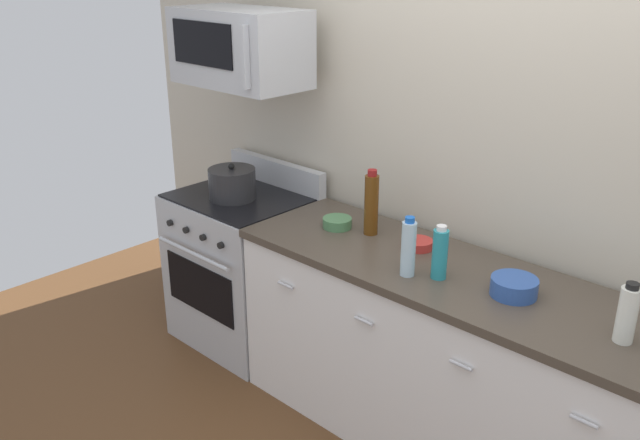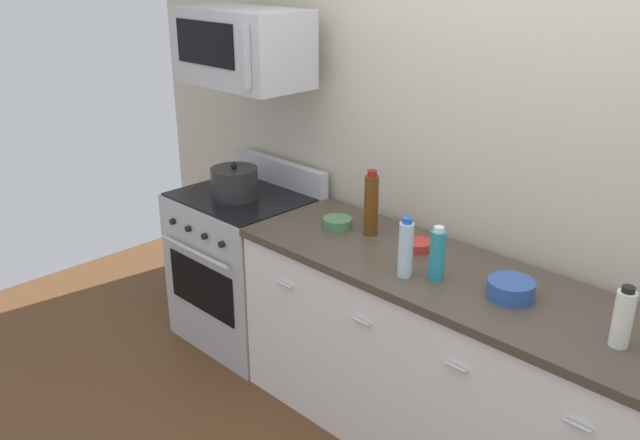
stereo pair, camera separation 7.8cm
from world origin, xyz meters
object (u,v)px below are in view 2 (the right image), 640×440
at_px(bottle_wine_amber, 371,204).
at_px(bottle_vinegar_white, 623,318).
at_px(stockpot, 235,183).
at_px(bowl_green_glaze, 337,223).
at_px(bottle_dish_soap, 437,255).
at_px(bottle_water_clear, 406,249).
at_px(range_oven, 246,266).
at_px(bowl_red_small, 417,245).
at_px(bowl_blue_mixing, 511,289).
at_px(microwave, 242,47).

distance_m(bottle_wine_amber, bottle_vinegar_white, 1.30).
xyz_separation_m(bottle_vinegar_white, stockpot, (-2.18, 0.00, -0.02)).
bearing_deg(bowl_green_glaze, bottle_dish_soap, -10.00).
bearing_deg(bowl_green_glaze, bottle_water_clear, -18.34).
height_order(range_oven, bottle_water_clear, bottle_water_clear).
bearing_deg(range_oven, bowl_green_glaze, 2.84).
bearing_deg(bottle_vinegar_white, bottle_water_clear, -173.54).
distance_m(bottle_water_clear, bottle_vinegar_white, 0.89).
bearing_deg(bottle_vinegar_white, bowl_green_glaze, 176.39).
height_order(bowl_green_glaze, bowl_red_small, bowl_green_glaze).
xyz_separation_m(bowl_green_glaze, bowl_blue_mixing, (1.01, -0.05, 0.01)).
bearing_deg(bowl_red_small, microwave, -176.95).
height_order(range_oven, bowl_red_small, range_oven).
relative_size(bottle_vinegar_white, bowl_blue_mixing, 1.22).
bearing_deg(bottle_dish_soap, stockpot, 178.63).
bearing_deg(bowl_green_glaze, microwave, 179.26).
bearing_deg(bottle_water_clear, microwave, 171.16).
relative_size(bottle_dish_soap, bottle_water_clear, 0.90).
height_order(microwave, bottle_water_clear, microwave).
height_order(bottle_water_clear, bowl_blue_mixing, bottle_water_clear).
distance_m(bowl_red_small, stockpot, 1.18).
bearing_deg(bottle_water_clear, range_oven, 173.10).
bearing_deg(range_oven, microwave, 89.71).
bearing_deg(bowl_red_small, bottle_vinegar_white, -9.17).
bearing_deg(bowl_red_small, bottle_wine_amber, -176.37).
bearing_deg(bottle_dish_soap, bowl_green_glaze, 170.00).
bearing_deg(bottle_dish_soap, bowl_red_small, 141.59).
distance_m(range_oven, bottle_wine_amber, 1.08).
relative_size(bowl_blue_mixing, bowl_red_small, 1.37).
relative_size(microwave, bottle_vinegar_white, 3.19).
height_order(microwave, bowl_green_glaze, microwave).
xyz_separation_m(microwave, bottle_water_clear, (1.30, -0.20, -0.70)).
relative_size(bottle_wine_amber, bottle_vinegar_white, 1.42).
height_order(bottle_dish_soap, bottle_vinegar_white, bottle_dish_soap).
distance_m(bottle_dish_soap, bowl_red_small, 0.33).
relative_size(bowl_green_glaze, bowl_red_small, 1.05).
height_order(microwave, bottle_vinegar_white, microwave).
distance_m(bottle_vinegar_white, bowl_red_small, 1.03).
relative_size(bottle_dish_soap, bowl_green_glaze, 1.64).
bearing_deg(bottle_vinegar_white, bottle_dish_soap, -177.76).
bearing_deg(bottle_dish_soap, bowl_blue_mixing, 13.86).
relative_size(bottle_vinegar_white, bowl_red_small, 1.67).
bearing_deg(bottle_dish_soap, bottle_wine_amber, 161.27).
bearing_deg(bottle_water_clear, bottle_dish_soap, 31.55).
distance_m(range_oven, stockpot, 0.54).
xyz_separation_m(bottle_water_clear, bowl_green_glaze, (-0.58, 0.19, -0.10)).
height_order(range_oven, bowl_green_glaze, range_oven).
relative_size(bottle_wine_amber, bowl_green_glaze, 2.25).
height_order(bottle_water_clear, bottle_wine_amber, bottle_wine_amber).
relative_size(range_oven, bottle_wine_amber, 3.22).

